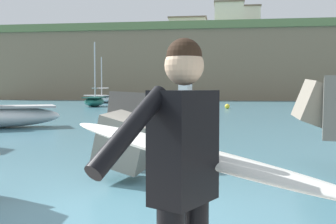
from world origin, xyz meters
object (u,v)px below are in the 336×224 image
(mooring_buoy_inner, at_px, (227,106))
(station_building_east, at_px, (188,29))
(station_building_west, at_px, (244,24))
(station_building_central, at_px, (229,19))
(boat_near_left, at_px, (94,101))
(boat_mid_right, at_px, (187,98))
(surfer_with_board, at_px, (189,173))
(boat_near_centre, at_px, (100,99))

(mooring_buoy_inner, height_order, station_building_east, station_building_east)
(station_building_west, bearing_deg, station_building_central, -108.64)
(boat_near_left, bearing_deg, boat_mid_right, 40.29)
(surfer_with_board, xyz_separation_m, station_building_east, (-7.06, 83.17, 13.07))
(station_building_central, xyz_separation_m, station_building_east, (-8.29, 8.45, -0.48))
(boat_near_centre, xyz_separation_m, station_building_east, (8.20, 35.43, 13.80))
(mooring_buoy_inner, height_order, station_building_west, station_building_west)
(station_building_central, bearing_deg, boat_near_centre, -121.42)
(surfer_with_board, bearing_deg, boat_near_centre, 107.73)
(station_building_central, bearing_deg, mooring_buoy_inner, -90.87)
(boat_near_left, bearing_deg, station_building_east, 83.09)
(station_building_east, bearing_deg, boat_near_centre, -103.03)
(station_building_west, bearing_deg, surfer_with_board, -93.05)
(boat_mid_right, bearing_deg, station_building_central, 80.32)
(boat_near_left, xyz_separation_m, station_building_west, (17.13, 47.16, 14.86))
(mooring_buoy_inner, bearing_deg, boat_mid_right, 112.94)
(surfer_with_board, distance_m, boat_near_left, 39.38)
(boat_near_centre, xyz_separation_m, mooring_buoy_inner, (15.87, -13.69, -0.32))
(surfer_with_board, distance_m, mooring_buoy_inner, 34.07)
(surfer_with_board, distance_m, station_building_east, 84.49)
(boat_near_centre, height_order, boat_mid_right, boat_near_centre)
(boat_mid_right, distance_m, station_building_west, 43.20)
(surfer_with_board, xyz_separation_m, boat_near_centre, (-15.26, 47.74, -0.73))
(mooring_buoy_inner, xyz_separation_m, station_building_east, (-7.67, 49.12, 14.13))
(boat_mid_right, height_order, station_building_east, station_building_east)
(surfer_with_board, height_order, station_building_central, station_building_central)
(mooring_buoy_inner, relative_size, station_building_central, 0.06)
(mooring_buoy_inner, relative_size, station_building_east, 0.06)
(boat_near_left, height_order, station_building_east, station_building_east)
(surfer_with_board, relative_size, station_building_east, 0.26)
(boat_mid_right, bearing_deg, mooring_buoy_inner, -67.06)
(station_building_west, xyz_separation_m, station_building_east, (-11.57, -1.28, -1.05))
(boat_near_left, xyz_separation_m, boat_mid_right, (8.73, 7.40, 0.21))
(boat_near_left, relative_size, mooring_buoy_inner, 14.78)
(boat_near_centre, height_order, station_building_east, station_building_east)
(surfer_with_board, bearing_deg, mooring_buoy_inner, 88.98)
(station_building_west, height_order, station_building_east, station_building_west)
(station_building_central, bearing_deg, boat_mid_right, -99.68)
(surfer_with_board, distance_m, boat_mid_right, 44.86)
(boat_mid_right, relative_size, mooring_buoy_inner, 10.26)
(station_building_west, bearing_deg, mooring_buoy_inner, -94.43)
(surfer_with_board, xyz_separation_m, boat_mid_right, (-3.90, 44.69, -0.52))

